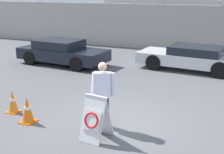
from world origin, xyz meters
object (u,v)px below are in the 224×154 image
security_guard (103,91)px  parked_car_rear_sedan (192,57)px  traffic_cone_near (27,110)px  traffic_cone_mid (13,101)px  barricade_sign (95,118)px  parked_car_front_coupe (62,52)px

security_guard → parked_car_rear_sedan: size_ratio=0.37×
traffic_cone_near → traffic_cone_mid: 0.98m
barricade_sign → parked_car_front_coupe: (-5.12, 6.62, 0.05)m
barricade_sign → traffic_cone_mid: size_ratio=1.62×
traffic_cone_near → parked_car_rear_sedan: size_ratio=0.15×
parked_car_front_coupe → parked_car_rear_sedan: parked_car_front_coupe is taller
traffic_cone_mid → parked_car_rear_sedan: size_ratio=0.14×
parked_car_front_coupe → barricade_sign: bearing=-47.9°
traffic_cone_mid → parked_car_front_coupe: parked_car_front_coupe is taller
traffic_cone_mid → parked_car_front_coupe: bearing=108.6°
barricade_sign → parked_car_rear_sedan: barricade_sign is taller
traffic_cone_mid → parked_car_front_coupe: 6.38m
barricade_sign → parked_car_rear_sedan: 8.05m
barricade_sign → traffic_cone_mid: barricade_sign is taller
security_guard → parked_car_front_coupe: 7.68m
traffic_cone_mid → parked_car_front_coupe: size_ratio=0.15×
barricade_sign → security_guard: security_guard is taller
security_guard → traffic_cone_mid: (-2.93, -0.19, -0.66)m
barricade_sign → traffic_cone_mid: (-3.09, 0.58, -0.22)m
barricade_sign → security_guard: size_ratio=0.63×
parked_car_rear_sedan → traffic_cone_near: bearing=73.0°
traffic_cone_mid → parked_car_rear_sedan: parked_car_rear_sedan is taller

